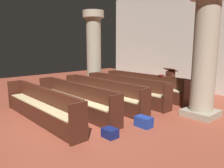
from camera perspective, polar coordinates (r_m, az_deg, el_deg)
ground_plane at (r=6.02m, az=-8.23°, el=-9.66°), size 19.20×19.20×0.00m
back_wall at (r=10.36m, az=21.05°, el=10.72°), size 10.00×0.16×4.50m
pew_row_0 at (r=8.78m, az=8.24°, el=-0.20°), size 3.70×0.46×0.87m
pew_row_1 at (r=8.01m, az=3.38°, el=-1.12°), size 3.70×0.46×0.87m
pew_row_2 at (r=7.30m, az=-2.49°, el=-2.22°), size 3.70×0.47×0.87m
pew_row_3 at (r=6.69m, az=-9.52°, el=-3.50°), size 3.70×0.46×0.87m
pew_row_4 at (r=6.20m, az=-17.84°, el=-4.95°), size 3.70×0.46×0.87m
pillar_aisle_side at (r=6.63m, az=22.78°, el=7.54°), size 0.94×0.94×3.49m
pillar_far_side at (r=10.23m, az=-4.69°, el=8.94°), size 0.94×0.94×3.49m
lectern at (r=9.43m, az=14.67°, el=0.21°), size 0.48×0.45×1.08m
hymn_book at (r=8.48m, az=12.53°, el=2.20°), size 0.13×0.19×0.04m
kneeler_box_blue at (r=5.66m, az=8.14°, el=-9.57°), size 0.42×0.27×0.26m
kneeler_box_navy at (r=5.02m, az=-0.51°, el=-12.43°), size 0.33×0.26×0.21m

